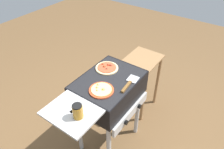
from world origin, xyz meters
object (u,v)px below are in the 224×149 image
(sauce_jar, at_px, (78,111))
(pizza_pepperoni, at_px, (107,68))
(prep_table, at_px, (141,74))
(pizza_cheese, at_px, (101,90))
(grill, at_px, (108,92))
(spatula, at_px, (129,83))

(sauce_jar, bearing_deg, pizza_pepperoni, 17.12)
(pizza_pepperoni, bearing_deg, prep_table, -11.50)
(pizza_cheese, bearing_deg, pizza_pepperoni, 27.87)
(grill, bearing_deg, sauce_jar, -171.25)
(sauce_jar, bearing_deg, spatula, -11.69)
(pizza_cheese, xyz_separation_m, prep_table, (0.82, 0.04, -0.36))
(sauce_jar, xyz_separation_m, spatula, (0.53, -0.11, -0.05))
(sauce_jar, relative_size, spatula, 0.45)
(spatula, bearing_deg, pizza_pepperoni, 76.07)
(pizza_pepperoni, distance_m, spatula, 0.31)
(grill, bearing_deg, pizza_pepperoni, 40.33)
(spatula, bearing_deg, pizza_cheese, 144.89)
(prep_table, bearing_deg, pizza_cheese, -177.23)
(pizza_cheese, distance_m, pizza_pepperoni, 0.32)
(sauce_jar, relative_size, prep_table, 0.15)
(sauce_jar, height_order, prep_table, sauce_jar)
(pizza_cheese, height_order, sauce_jar, sauce_jar)
(pizza_pepperoni, bearing_deg, grill, -139.67)
(pizza_cheese, relative_size, prep_table, 0.28)
(pizza_cheese, xyz_separation_m, sauce_jar, (-0.32, -0.04, 0.05))
(spatula, bearing_deg, prep_table, 16.96)
(pizza_pepperoni, xyz_separation_m, sauce_jar, (-0.61, -0.19, 0.05))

